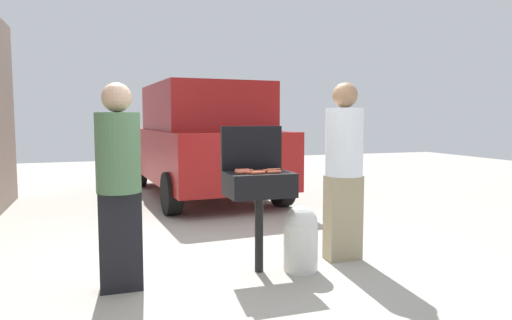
# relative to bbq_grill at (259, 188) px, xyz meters

# --- Properties ---
(ground_plane) EXTENTS (24.00, 24.00, 0.00)m
(ground_plane) POSITION_rel_bbq_grill_xyz_m (-0.27, 0.16, -0.79)
(ground_plane) COLOR #9E998E
(bbq_grill) EXTENTS (0.60, 0.44, 0.93)m
(bbq_grill) POSITION_rel_bbq_grill_xyz_m (0.00, 0.00, 0.00)
(bbq_grill) COLOR black
(bbq_grill) RESTS_ON ground
(grill_lid_open) EXTENTS (0.60, 0.05, 0.42)m
(grill_lid_open) POSITION_rel_bbq_grill_xyz_m (-0.00, 0.22, 0.35)
(grill_lid_open) COLOR black
(grill_lid_open) RESTS_ON bbq_grill
(hot_dog_0) EXTENTS (0.13, 0.04, 0.03)m
(hot_dog_0) POSITION_rel_bbq_grill_xyz_m (-0.06, -0.14, 0.16)
(hot_dog_0) COLOR #B74C33
(hot_dog_0) RESTS_ON bbq_grill
(hot_dog_1) EXTENTS (0.13, 0.03, 0.03)m
(hot_dog_1) POSITION_rel_bbq_grill_xyz_m (0.16, 0.05, 0.16)
(hot_dog_1) COLOR #B74C33
(hot_dog_1) RESTS_ON bbq_grill
(hot_dog_2) EXTENTS (0.13, 0.03, 0.03)m
(hot_dog_2) POSITION_rel_bbq_grill_xyz_m (0.10, -0.13, 0.16)
(hot_dog_2) COLOR #B74C33
(hot_dog_2) RESTS_ON bbq_grill
(hot_dog_3) EXTENTS (0.13, 0.03, 0.03)m
(hot_dog_3) POSITION_rel_bbq_grill_xyz_m (-0.17, -0.07, 0.16)
(hot_dog_3) COLOR #B74C33
(hot_dog_3) RESTS_ON bbq_grill
(hot_dog_4) EXTENTS (0.13, 0.03, 0.03)m
(hot_dog_4) POSITION_rel_bbq_grill_xyz_m (-0.17, -0.01, 0.16)
(hot_dog_4) COLOR #C6593D
(hot_dog_4) RESTS_ON bbq_grill
(hot_dog_5) EXTENTS (0.13, 0.03, 0.03)m
(hot_dog_5) POSITION_rel_bbq_grill_xyz_m (0.11, 0.01, 0.16)
(hot_dog_5) COLOR #B74C33
(hot_dog_5) RESTS_ON bbq_grill
(hot_dog_6) EXTENTS (0.13, 0.03, 0.03)m
(hot_dog_6) POSITION_rel_bbq_grill_xyz_m (-0.13, 0.11, 0.16)
(hot_dog_6) COLOR #C6593D
(hot_dog_6) RESTS_ON bbq_grill
(hot_dog_7) EXTENTS (0.13, 0.03, 0.03)m
(hot_dog_7) POSITION_rel_bbq_grill_xyz_m (-0.11, 0.04, 0.16)
(hot_dog_7) COLOR #C6593D
(hot_dog_7) RESTS_ON bbq_grill
(hot_dog_8) EXTENTS (0.13, 0.04, 0.03)m
(hot_dog_8) POSITION_rel_bbq_grill_xyz_m (-0.09, -0.11, 0.16)
(hot_dog_8) COLOR #AD4228
(hot_dog_8) RESTS_ON bbq_grill
(hot_dog_9) EXTENTS (0.13, 0.03, 0.03)m
(hot_dog_9) POSITION_rel_bbq_grill_xyz_m (-0.01, -0.04, 0.16)
(hot_dog_9) COLOR #AD4228
(hot_dog_9) RESTS_ON bbq_grill
(propane_tank) EXTENTS (0.32, 0.32, 0.62)m
(propane_tank) POSITION_rel_bbq_grill_xyz_m (0.38, -0.10, -0.47)
(propane_tank) COLOR silver
(propane_tank) RESTS_ON ground
(person_left) EXTENTS (0.36, 0.36, 1.72)m
(person_left) POSITION_rel_bbq_grill_xyz_m (-1.24, -0.07, 0.14)
(person_left) COLOR black
(person_left) RESTS_ON ground
(person_right) EXTENTS (0.37, 0.37, 1.78)m
(person_right) POSITION_rel_bbq_grill_xyz_m (0.93, 0.09, 0.18)
(person_right) COLOR gray
(person_right) RESTS_ON ground
(parked_minivan) EXTENTS (2.28, 4.52, 2.02)m
(parked_minivan) POSITION_rel_bbq_grill_xyz_m (0.41, 4.35, 0.24)
(parked_minivan) COLOR maroon
(parked_minivan) RESTS_ON ground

